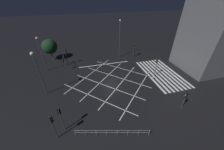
# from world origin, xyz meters

# --- Properties ---
(ground_plane) EXTENTS (200.00, 200.00, 0.00)m
(ground_plane) POSITION_xyz_m (0.00, 0.00, 0.00)
(ground_plane) COLOR black
(road_markings) EXTENTS (19.17, 24.70, 0.01)m
(road_markings) POSITION_xyz_m (0.40, -8.27, 0.00)
(road_markings) COLOR silver
(road_markings) RESTS_ON ground_plane
(traffic_light_median_south) EXTENTS (0.36, 0.39, 4.41)m
(traffic_light_median_south) POSITION_xyz_m (-0.53, -9.49, 3.14)
(traffic_light_median_south) COLOR #424244
(traffic_light_median_south) RESTS_ON ground_plane
(traffic_light_se_cross) EXTENTS (0.36, 0.39, 4.15)m
(traffic_light_se_cross) POSITION_xyz_m (9.89, -9.12, 2.96)
(traffic_light_se_cross) COLOR #424244
(traffic_light_se_cross) RESTS_ON ground_plane
(traffic_light_ne_main) EXTENTS (2.72, 0.36, 3.26)m
(traffic_light_ne_main) POSITION_xyz_m (7.95, 9.54, 2.40)
(traffic_light_ne_main) COLOR #424244
(traffic_light_ne_main) RESTS_ON ground_plane
(traffic_light_nw_main) EXTENTS (0.39, 0.36, 4.10)m
(traffic_light_nw_main) POSITION_xyz_m (-8.83, 9.03, 2.93)
(traffic_light_nw_main) COLOR #424244
(traffic_light_nw_main) RESTS_ON ground_plane
(traffic_light_nw_cross) EXTENTS (0.36, 0.39, 4.16)m
(traffic_light_nw_cross) POSITION_xyz_m (-9.88, 9.78, 2.97)
(traffic_light_nw_cross) COLOR #424244
(traffic_light_nw_cross) RESTS_ON ground_plane
(traffic_light_sw_cross) EXTENTS (0.36, 0.39, 3.24)m
(traffic_light_sw_cross) POSITION_xyz_m (-9.84, -8.80, 2.32)
(traffic_light_sw_cross) COLOR #424244
(traffic_light_sw_cross) RESTS_ON ground_plane
(traffic_light_se_main) EXTENTS (0.39, 0.36, 3.53)m
(traffic_light_se_main) POSITION_xyz_m (9.59, -8.86, 2.52)
(traffic_light_se_main) COLOR #424244
(traffic_light_se_main) RESTS_ON ground_plane
(traffic_light_ne_cross) EXTENTS (0.36, 0.39, 4.35)m
(traffic_light_ne_cross) POSITION_xyz_m (9.76, 8.93, 3.10)
(traffic_light_ne_cross) COLOR #424244
(traffic_light_ne_cross) RESTS_ON ground_plane
(street_lamp_east) EXTENTS (0.58, 0.58, 8.22)m
(street_lamp_east) POSITION_xyz_m (-0.57, 12.48, 6.16)
(street_lamp_east) COLOR #424244
(street_lamp_east) RESTS_ON ground_plane
(street_lamp_west) EXTENTS (0.45, 0.45, 10.02)m
(street_lamp_west) POSITION_xyz_m (10.76, -4.99, 6.41)
(street_lamp_west) COLOR #424244
(street_lamp_west) RESTS_ON ground_plane
(street_lamp_far) EXTENTS (0.50, 0.50, 7.99)m
(street_lamp_far) POSITION_xyz_m (8.12, 13.63, 5.58)
(street_lamp_far) COLOR #424244
(street_lamp_far) RESTS_ON ground_plane
(street_tree_near) EXTENTS (3.80, 3.80, 5.66)m
(street_tree_near) POSITION_xyz_m (13.94, 13.02, 3.76)
(street_tree_near) COLOR brown
(street_tree_near) RESTS_ON ground_plane
(pedestrian_railing) EXTENTS (2.57, 9.26, 1.05)m
(pedestrian_railing) POSITION_xyz_m (-11.36, 3.10, 0.67)
(pedestrian_railing) COLOR #9EA0A5
(pedestrian_railing) RESTS_ON ground_plane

